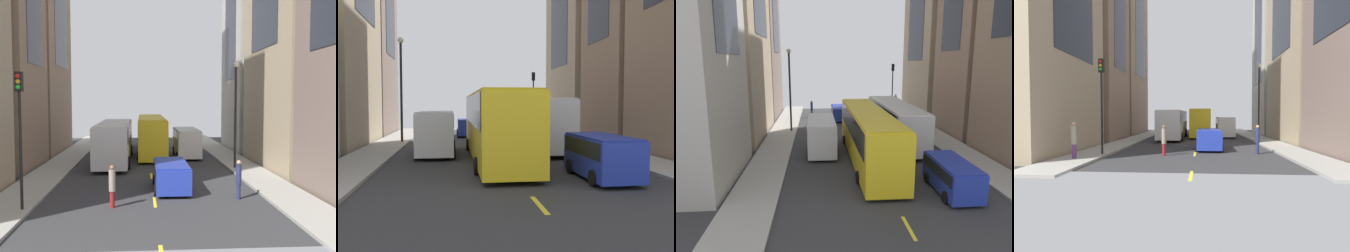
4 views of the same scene
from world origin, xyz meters
TOP-DOWN VIEW (x-y plane):
  - ground_plane at (0.00, 0.00)m, footprint 40.95×40.95m
  - sidewalk_west at (-7.17, 0.00)m, footprint 2.62×44.00m
  - sidewalk_east at (7.17, 0.00)m, footprint 2.62×44.00m
  - lane_stripe_0 at (0.00, -21.00)m, footprint 0.16×2.00m
  - lane_stripe_1 at (0.00, -14.00)m, footprint 0.16×2.00m
  - lane_stripe_2 at (0.00, -7.00)m, footprint 0.16×2.00m
  - lane_stripe_3 at (0.00, 0.00)m, footprint 0.16×2.00m
  - lane_stripe_4 at (0.00, 7.00)m, footprint 0.16×2.00m
  - lane_stripe_5 at (0.00, 14.00)m, footprint 0.16×2.00m
  - city_bus_white at (-2.94, -0.56)m, footprint 2.80×12.18m
  - streetcar_yellow at (0.27, 4.52)m, footprint 2.70×14.18m
  - delivery_van_white at (3.47, 2.03)m, footprint 2.25×5.96m
  - car_blue_0 at (-3.36, 10.47)m, footprint 1.89×4.36m
  - car_blue_1 at (1.05, -11.24)m, footprint 2.08×4.66m
  - pedestrian_walking_far at (-2.11, -14.86)m, footprint 0.32×0.32m
  - pedestrian_crossing_mid at (-7.25, -17.37)m, footprint 0.35×0.35m
  - pedestrian_crossing_near at (4.45, -13.64)m, footprint 0.30×0.30m
  - traffic_light_near_corner at (-6.26, -15.41)m, footprint 0.32×0.44m
  - streetlamp_near at (6.36, -4.88)m, footprint 0.44×0.44m

SIDE VIEW (x-z plane):
  - ground_plane at x=0.00m, z-range 0.00..0.00m
  - lane_stripe_0 at x=0.00m, z-range 0.00..0.01m
  - lane_stripe_1 at x=0.00m, z-range 0.00..0.01m
  - lane_stripe_2 at x=0.00m, z-range 0.00..0.01m
  - lane_stripe_3 at x=0.00m, z-range 0.00..0.01m
  - lane_stripe_4 at x=0.00m, z-range 0.00..0.01m
  - lane_stripe_5 at x=0.00m, z-range 0.00..0.01m
  - sidewalk_west at x=-7.17m, z-range 0.00..0.15m
  - sidewalk_east at x=7.17m, z-range 0.00..0.15m
  - car_blue_1 at x=1.05m, z-range 0.15..1.77m
  - car_blue_0 at x=-3.36m, z-range 0.16..1.89m
  - pedestrian_walking_far at x=-2.11m, z-range 0.08..2.17m
  - pedestrian_crossing_near at x=4.45m, z-range 0.08..2.16m
  - pedestrian_crossing_mid at x=-7.25m, z-range 0.22..2.43m
  - delivery_van_white at x=3.47m, z-range 0.23..2.80m
  - city_bus_white at x=-2.94m, z-range 0.33..3.69m
  - streetcar_yellow at x=0.27m, z-range 0.33..3.92m
  - traffic_light_near_corner at x=-6.26m, z-range 1.36..7.75m
  - streetlamp_near at x=6.36m, z-range 0.97..8.92m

